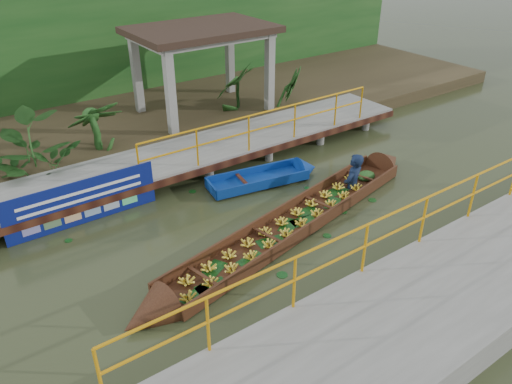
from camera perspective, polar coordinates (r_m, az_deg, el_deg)
ground at (r=11.15m, az=-2.61°, el=-5.15°), size 80.00×80.00×0.00m
land_strip at (r=17.15m, az=-16.59°, el=7.36°), size 30.00×8.00×0.45m
far_dock at (r=13.55m, az=-10.56°, el=3.35°), size 16.00×2.06×1.66m
near_dock at (r=9.16m, az=17.96°, el=-13.48°), size 18.00×2.40×1.73m
pavilion at (r=16.51m, az=-6.25°, el=17.01°), size 4.40×3.00×3.00m
foliage_backdrop at (r=18.92m, az=-20.14°, el=14.52°), size 30.00×0.80×4.00m
vendor_boat at (r=11.67m, az=5.90°, el=-1.90°), size 9.29×2.82×2.25m
moored_blue_boat at (r=13.47m, az=3.08°, el=2.02°), size 3.20×1.31×0.74m
blue_banner at (r=12.00m, az=-19.19°, el=-1.08°), size 3.48×0.04×1.09m
tropical_plants at (r=14.52m, az=-18.49°, el=7.06°), size 14.14×1.14×1.42m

